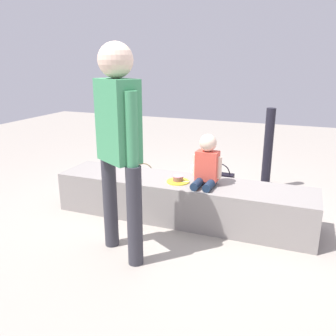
# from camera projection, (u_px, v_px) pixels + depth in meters

# --- Properties ---
(ground_plane) EXTENTS (12.00, 12.00, 0.00)m
(ground_plane) POSITION_uv_depth(u_px,v_px,m) (181.00, 218.00, 3.59)
(ground_plane) COLOR #9C9388
(concrete_ledge) EXTENTS (2.56, 0.54, 0.40)m
(concrete_ledge) POSITION_uv_depth(u_px,v_px,m) (182.00, 200.00, 3.53)
(concrete_ledge) COLOR gray
(concrete_ledge) RESTS_ON ground_plane
(child_seated) EXTENTS (0.28, 0.32, 0.48)m
(child_seated) POSITION_uv_depth(u_px,v_px,m) (207.00, 163.00, 3.30)
(child_seated) COLOR #182A43
(child_seated) RESTS_ON concrete_ledge
(adult_standing) EXTENTS (0.44, 0.35, 1.67)m
(adult_standing) POSITION_uv_depth(u_px,v_px,m) (119.00, 135.00, 2.64)
(adult_standing) COLOR #313038
(adult_standing) RESTS_ON ground_plane
(cake_plate) EXTENTS (0.22, 0.22, 0.07)m
(cake_plate) POSITION_uv_depth(u_px,v_px,m) (178.00, 180.00, 3.43)
(cake_plate) COLOR yellow
(cake_plate) RESTS_ON concrete_ledge
(gift_bag) EXTENTS (0.24, 0.10, 0.30)m
(gift_bag) POSITION_uv_depth(u_px,v_px,m) (118.00, 175.00, 4.52)
(gift_bag) COLOR #59C6B2
(gift_bag) RESTS_ON ground_plane
(railing_post) EXTENTS (0.36, 0.36, 1.00)m
(railing_post) POSITION_uv_depth(u_px,v_px,m) (267.00, 160.00, 4.29)
(railing_post) COLOR black
(railing_post) RESTS_ON ground_plane
(water_bottle_near_gift) EXTENTS (0.07, 0.07, 0.19)m
(water_bottle_near_gift) POSITION_uv_depth(u_px,v_px,m) (130.00, 173.00, 4.73)
(water_bottle_near_gift) COLOR silver
(water_bottle_near_gift) RESTS_ON ground_plane
(water_bottle_far_side) EXTENTS (0.06, 0.06, 0.22)m
(water_bottle_far_side) POSITION_uv_depth(u_px,v_px,m) (193.00, 171.00, 4.77)
(water_bottle_far_side) COLOR silver
(water_bottle_far_side) RESTS_ON ground_plane
(cake_box_white) EXTENTS (0.34, 0.34, 0.12)m
(cake_box_white) POSITION_uv_depth(u_px,v_px,m) (288.00, 198.00, 3.94)
(cake_box_white) COLOR white
(cake_box_white) RESTS_ON ground_plane
(handbag_black_leather) EXTENTS (0.33, 0.11, 0.36)m
(handbag_black_leather) POSITION_uv_depth(u_px,v_px,m) (219.00, 182.00, 4.25)
(handbag_black_leather) COLOR black
(handbag_black_leather) RESTS_ON ground_plane
(handbag_brown_canvas) EXTENTS (0.33, 0.11, 0.31)m
(handbag_brown_canvas) POSITION_uv_depth(u_px,v_px,m) (145.00, 179.00, 4.44)
(handbag_brown_canvas) COLOR brown
(handbag_brown_canvas) RESTS_ON ground_plane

